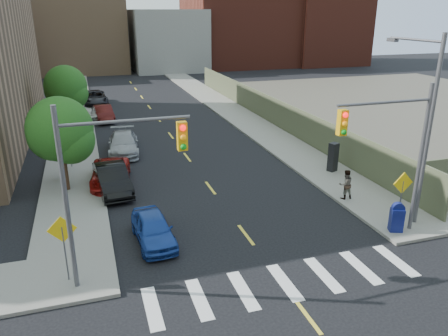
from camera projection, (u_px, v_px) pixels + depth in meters
sidewalk_nw at (74, 104)px, 48.11m from camera, size 3.50×73.00×0.15m
sidewalk_ne at (209, 97)px, 52.54m from camera, size 3.50×73.00×0.15m
fence_north at (268, 109)px, 40.58m from camera, size 0.12×44.00×2.50m
gravel_lot at (414, 105)px, 48.05m from camera, size 36.00×42.00×0.06m
bg_bldg_midwest at (81, 25)px, 73.40m from camera, size 14.00×16.00×15.00m
bg_bldg_center at (166, 40)px, 76.46m from camera, size 12.00×16.00×10.00m
bg_bldg_east at (237, 21)px, 81.24m from camera, size 18.00×18.00×16.00m
bg_bldg_fareast at (320, 15)px, 83.68m from camera, size 14.00×16.00×18.00m
signal_nw at (108, 172)px, 15.30m from camera, size 4.59×0.30×7.00m
signal_ne at (395, 142)px, 18.73m from camera, size 4.59×0.30×7.00m
streetlight_ne at (424, 118)px, 19.93m from camera, size 0.25×3.70×9.00m
warn_sign_nw at (63, 237)px, 16.10m from camera, size 1.06×0.06×2.83m
warn_sign_ne at (402, 189)px, 20.39m from camera, size 1.06×0.06×2.83m
warn_sign_midwest at (69, 140)px, 28.19m from camera, size 1.06×0.06×2.83m
tree_west_near at (60, 133)px, 24.08m from camera, size 3.66×3.64×5.52m
tree_west_far at (66, 89)px, 37.52m from camera, size 3.66×3.64×5.52m
parked_car_blue at (153, 229)px, 19.50m from camera, size 1.77×3.98×1.33m
parked_car_black at (112, 179)px, 24.95m from camera, size 2.09×4.88×1.56m
parked_car_red at (111, 173)px, 26.10m from camera, size 2.71×5.08×1.36m
parked_car_silver at (123, 143)px, 31.72m from camera, size 2.54×5.34×1.50m
parked_car_white at (98, 113)px, 41.58m from camera, size 1.72×3.69×1.22m
parked_car_maroon at (104, 113)px, 41.05m from camera, size 1.90×4.54×1.46m
parked_car_grey at (95, 98)px, 48.31m from camera, size 2.77×5.53×1.50m
mailbox at (397, 217)px, 20.19m from camera, size 0.71×0.63×1.43m
payphone at (333, 157)px, 27.74m from camera, size 0.68×0.62×1.85m
pedestrian_west at (62, 167)px, 26.49m from camera, size 0.37×0.56×1.52m
pedestrian_east at (346, 184)px, 23.66m from camera, size 0.83×0.66×1.64m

